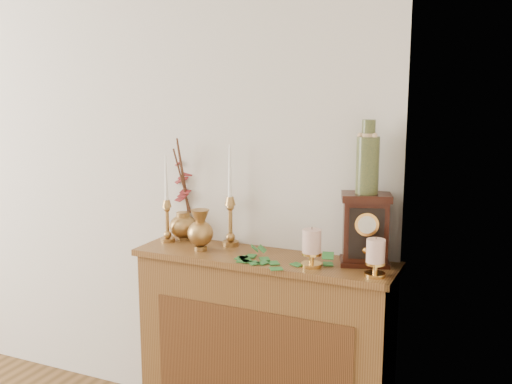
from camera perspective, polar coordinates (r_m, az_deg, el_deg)
The scene contains 10 objects.
console_shelf at distance 2.96m, azimuth 0.68°, elevation -15.26°, with size 1.24×0.34×0.93m.
candlestick_left at distance 3.03m, azimuth -8.47°, elevation -2.07°, with size 0.07×0.07×0.44m.
candlestick_center at distance 2.92m, azimuth -2.46°, elevation -2.01°, with size 0.08×0.08×0.50m.
bud_vase at distance 2.86m, azimuth -5.32°, elevation -3.67°, with size 0.12×0.12×0.20m.
ginger_jar at distance 3.09m, azimuth -6.83°, elevation -0.05°, with size 0.21×0.23×0.52m.
pillar_candle_left at distance 2.61m, azimuth 5.32°, elevation -5.14°, with size 0.09×0.09×0.18m.
pillar_candle_right at distance 2.52m, azimuth 11.31°, elevation -5.97°, with size 0.09×0.09×0.17m.
ivy_garland at distance 2.65m, azimuth 3.32°, elevation -6.70°, with size 0.50×0.23×0.09m.
mantel_clock at distance 2.67m, azimuth 10.37°, elevation -3.56°, with size 0.25×0.21×0.32m.
ceramic_vase at distance 2.61m, azimuth 10.59°, elevation 2.95°, with size 0.10×0.10×0.32m.
Camera 1 is at (2.47, -0.35, 1.73)m, focal length 42.00 mm.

